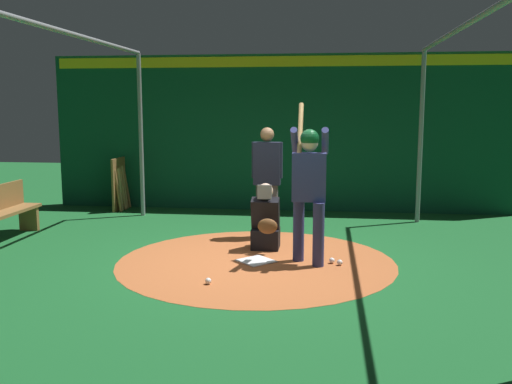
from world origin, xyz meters
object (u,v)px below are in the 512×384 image
baseball_1 (208,281)px  baseball_2 (340,262)px  bat_rack (123,184)px  batter (309,183)px  umpire (267,176)px  baseball_0 (332,260)px  catcher (266,223)px  home_plate (256,261)px  bench (3,212)px

baseball_1 → baseball_2: 1.85m
bat_rack → baseball_1: bat_rack is taller
batter → baseball_2: 1.13m
umpire → baseball_0: size_ratio=23.62×
catcher → baseball_1: size_ratio=13.20×
batter → catcher: batter is taller
bat_rack → baseball_1: 5.56m
catcher → umpire: bearing=-175.3°
home_plate → catcher: 0.80m
catcher → bat_rack: bearing=-132.9°
bat_rack → baseball_0: bat_rack is taller
catcher → baseball_2: catcher is taller
home_plate → baseball_1: (1.05, -0.43, 0.03)m
bench → batter: bearing=80.4°
umpire → home_plate: bearing=0.4°
bat_rack → baseball_0: 5.64m
batter → bench: bearing=-99.6°
baseball_0 → umpire: bearing=-145.0°
batter → baseball_2: (0.06, 0.42, -1.04)m
baseball_0 → baseball_1: (1.09, -1.45, 0.00)m
bat_rack → baseball_2: bat_rack is taller
umpire → bat_rack: bearing=-125.0°
catcher → baseball_0: size_ratio=13.20×
catcher → bench: size_ratio=0.63×
batter → baseball_2: batter is taller
bat_rack → bench: (2.92, -0.88, -0.05)m
catcher → bench: (-0.12, -4.15, 0.05)m
batter → baseball_1: 1.87m
umpire → baseball_1: size_ratio=23.62×
catcher → bat_rack: (-3.04, -3.27, 0.11)m
bench → baseball_0: 5.19m
umpire → catcher: bearing=4.7°
bat_rack → baseball_0: size_ratio=14.32×
batter → bench: 4.90m
batter → umpire: bearing=-154.6°
home_plate → bench: (-0.82, -4.10, 0.43)m
home_plate → baseball_1: baseball_1 is taller
home_plate → batter: size_ratio=0.20×
bench → baseball_1: bearing=62.9°
catcher → bench: catcher is taller
baseball_1 → catcher: bearing=164.4°
baseball_0 → baseball_2: same height
home_plate → baseball_2: 1.12m
batter → baseball_2: size_ratio=28.67×
baseball_0 → baseball_1: size_ratio=1.00×
home_plate → baseball_0: bearing=91.9°
batter → umpire: size_ratio=1.21×
batter → baseball_1: (1.07, -1.13, -1.04)m
batter → bat_rack: (-3.73, -3.91, -0.59)m
bench → baseball_1: bench is taller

